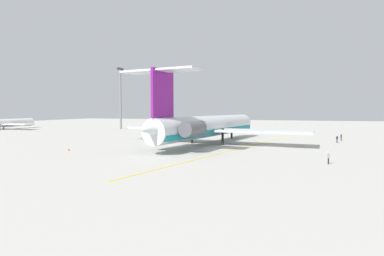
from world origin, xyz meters
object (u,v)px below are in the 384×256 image
(ground_crew_near_nose, at_px, (341,136))
(light_mast, at_px, (120,95))
(safety_cone_nose, at_px, (69,149))
(ground_crew_starboard, at_px, (337,138))
(ground_crew_portside, at_px, (183,130))
(main_jetliner, at_px, (207,126))
(ground_crew_near_tail, at_px, (328,156))
(airliner_mid_left, at_px, (5,123))

(ground_crew_near_nose, bearing_deg, light_mast, 129.02)
(light_mast, bearing_deg, safety_cone_nose, -157.43)
(ground_crew_starboard, bearing_deg, safety_cone_nose, -46.16)
(ground_crew_starboard, bearing_deg, ground_crew_portside, -96.77)
(safety_cone_nose, height_order, light_mast, light_mast)
(ground_crew_portside, distance_m, safety_cone_nose, 43.30)
(main_jetliner, distance_m, ground_crew_near_tail, 29.09)
(safety_cone_nose, bearing_deg, ground_crew_near_tail, -90.78)
(airliner_mid_left, bearing_deg, ground_crew_near_nose, -91.87)
(light_mast, bearing_deg, airliner_mid_left, 110.57)
(main_jetliner, distance_m, airliner_mid_left, 87.71)
(ground_crew_starboard, distance_m, safety_cone_nose, 55.13)
(ground_crew_portside, bearing_deg, light_mast, 44.36)
(main_jetliner, xyz_separation_m, ground_crew_near_tail, (-18.87, -21.97, -2.72))
(airliner_mid_left, bearing_deg, ground_crew_starboard, -94.47)
(ground_crew_near_tail, xyz_separation_m, light_mast, (59.22, 66.46, 11.43))
(main_jetliner, distance_m, light_mast, 60.69)
(ground_crew_near_tail, xyz_separation_m, safety_cone_nose, (0.57, 42.09, -0.77))
(airliner_mid_left, distance_m, ground_crew_near_tail, 114.81)
(safety_cone_nose, bearing_deg, ground_crew_near_nose, -54.03)
(ground_crew_near_nose, bearing_deg, main_jetliner, 178.00)
(airliner_mid_left, distance_m, ground_crew_near_nose, 111.96)
(ground_crew_near_tail, distance_m, safety_cone_nose, 42.10)
(main_jetliner, height_order, ground_crew_portside, main_jetliner)
(ground_crew_starboard, xyz_separation_m, safety_cone_nose, (-29.75, 46.40, -0.76))
(airliner_mid_left, height_order, ground_crew_portside, airliner_mid_left)
(ground_crew_near_tail, height_order, ground_crew_starboard, ground_crew_near_tail)
(ground_crew_near_nose, xyz_separation_m, ground_crew_starboard, (-4.95, 1.41, -0.05))
(ground_crew_near_nose, distance_m, light_mast, 76.90)
(ground_crew_near_nose, xyz_separation_m, ground_crew_portside, (8.22, 42.07, -0.03))
(airliner_mid_left, height_order, ground_crew_near_nose, airliner_mid_left)
(safety_cone_nose, bearing_deg, main_jetliner, -47.71)
(airliner_mid_left, distance_m, light_mast, 43.30)
(airliner_mid_left, distance_m, ground_crew_starboard, 111.08)
(airliner_mid_left, bearing_deg, ground_crew_near_tail, -109.95)
(ground_crew_portside, height_order, safety_cone_nose, ground_crew_portside)
(ground_crew_near_tail, xyz_separation_m, ground_crew_starboard, (30.32, -4.31, -0.01))
(main_jetliner, bearing_deg, ground_crew_portside, 40.45)
(airliner_mid_left, height_order, safety_cone_nose, airliner_mid_left)
(ground_crew_portside, bearing_deg, ground_crew_starboard, -126.00)
(ground_crew_near_nose, height_order, ground_crew_starboard, ground_crew_near_nose)
(safety_cone_nose, bearing_deg, ground_crew_starboard, -57.33)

